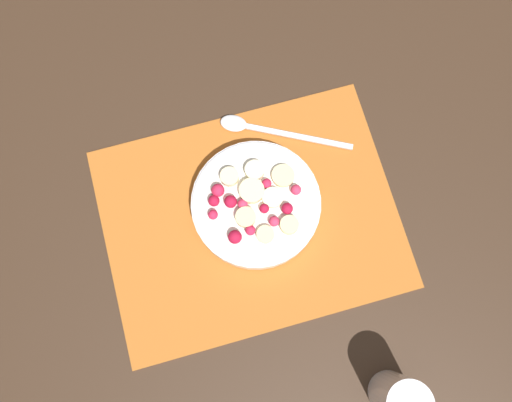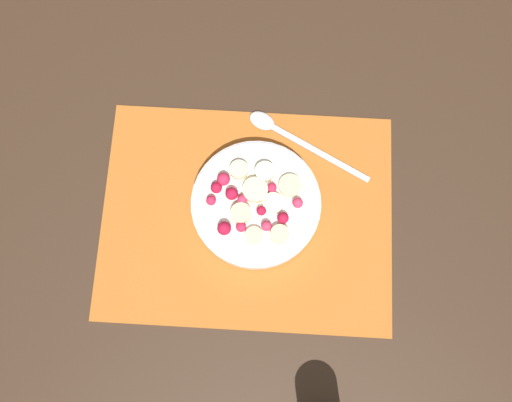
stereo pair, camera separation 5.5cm
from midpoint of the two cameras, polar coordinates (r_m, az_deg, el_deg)
The scene contains 4 objects.
ground_plane at distance 0.78m, azimuth 0.93°, elevation -2.05°, with size 3.00×3.00×0.00m, color #382619.
placemat at distance 0.78m, azimuth 0.94°, elevation -2.01°, with size 0.45×0.35×0.01m.
fruit_bowl at distance 0.76m, azimuth 2.02°, elevation -0.65°, with size 0.20×0.20×0.05m.
spoon at distance 0.81m, azimuth 5.23°, elevation 7.40°, with size 0.20×0.12×0.01m.
Camera 2 is at (0.02, -0.15, 0.77)m, focal length 35.00 mm.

